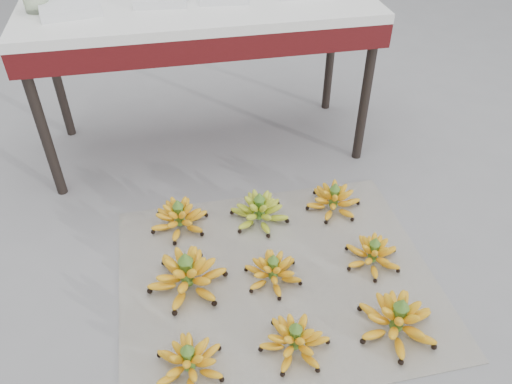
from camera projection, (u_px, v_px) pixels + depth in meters
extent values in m
plane|color=gray|center=(250.00, 276.00, 2.03)|extent=(60.00, 60.00, 0.00)
cube|color=silver|center=(277.00, 278.00, 2.02)|extent=(1.26, 1.06, 0.01)
ellipsoid|color=yellow|center=(189.00, 364.00, 1.67)|extent=(0.30, 0.30, 0.07)
ellipsoid|color=yellow|center=(189.00, 359.00, 1.65)|extent=(0.21, 0.21, 0.05)
ellipsoid|color=yellow|center=(188.00, 354.00, 1.63)|extent=(0.14, 0.14, 0.05)
cylinder|color=#467424|center=(189.00, 359.00, 1.65)|extent=(0.04, 0.04, 0.10)
cone|color=#467424|center=(187.00, 348.00, 1.61)|extent=(0.05, 0.05, 0.04)
ellipsoid|color=yellow|center=(295.00, 342.00, 1.74)|extent=(0.32, 0.32, 0.07)
ellipsoid|color=yellow|center=(295.00, 337.00, 1.72)|extent=(0.23, 0.23, 0.05)
ellipsoid|color=yellow|center=(296.00, 332.00, 1.70)|extent=(0.15, 0.15, 0.05)
cylinder|color=#467424|center=(295.00, 337.00, 1.72)|extent=(0.04, 0.04, 0.10)
cone|color=#467424|center=(296.00, 326.00, 1.68)|extent=(0.05, 0.05, 0.04)
ellipsoid|color=yellow|center=(397.00, 323.00, 1.79)|extent=(0.36, 0.36, 0.09)
ellipsoid|color=yellow|center=(399.00, 317.00, 1.77)|extent=(0.25, 0.25, 0.06)
ellipsoid|color=yellow|center=(400.00, 311.00, 1.75)|extent=(0.17, 0.17, 0.05)
cylinder|color=#467424|center=(399.00, 317.00, 1.77)|extent=(0.05, 0.05, 0.12)
cone|color=#467424|center=(403.00, 303.00, 1.72)|extent=(0.06, 0.06, 0.04)
ellipsoid|color=yellow|center=(188.00, 278.00, 1.95)|extent=(0.36, 0.36, 0.09)
ellipsoid|color=yellow|center=(187.00, 271.00, 1.93)|extent=(0.25, 0.25, 0.07)
ellipsoid|color=yellow|center=(186.00, 265.00, 1.90)|extent=(0.17, 0.17, 0.06)
cylinder|color=#467424|center=(187.00, 271.00, 1.93)|extent=(0.05, 0.05, 0.13)
cone|color=#467424|center=(185.00, 257.00, 1.88)|extent=(0.06, 0.06, 0.05)
ellipsoid|color=yellow|center=(273.00, 273.00, 1.99)|extent=(0.28, 0.28, 0.07)
ellipsoid|color=yellow|center=(273.00, 268.00, 1.97)|extent=(0.20, 0.20, 0.05)
ellipsoid|color=yellow|center=(273.00, 263.00, 1.95)|extent=(0.13, 0.13, 0.04)
cylinder|color=#467424|center=(273.00, 268.00, 1.97)|extent=(0.04, 0.04, 0.09)
cone|color=#467424|center=(273.00, 258.00, 1.93)|extent=(0.04, 0.04, 0.03)
ellipsoid|color=yellow|center=(372.00, 256.00, 2.06)|extent=(0.28, 0.28, 0.07)
ellipsoid|color=yellow|center=(374.00, 251.00, 2.04)|extent=(0.19, 0.19, 0.05)
ellipsoid|color=yellow|center=(375.00, 246.00, 2.02)|extent=(0.13, 0.13, 0.04)
cylinder|color=#467424|center=(374.00, 251.00, 2.04)|extent=(0.04, 0.04, 0.10)
cone|color=#467424|center=(376.00, 241.00, 2.00)|extent=(0.05, 0.05, 0.03)
ellipsoid|color=yellow|center=(180.00, 220.00, 2.22)|extent=(0.31, 0.31, 0.08)
ellipsoid|color=yellow|center=(179.00, 214.00, 2.20)|extent=(0.22, 0.22, 0.06)
ellipsoid|color=yellow|center=(178.00, 209.00, 2.18)|extent=(0.14, 0.14, 0.05)
cylinder|color=#467424|center=(179.00, 214.00, 2.20)|extent=(0.04, 0.04, 0.10)
cone|color=#467424|center=(177.00, 203.00, 2.16)|extent=(0.05, 0.05, 0.04)
ellipsoid|color=#86A82A|center=(259.00, 213.00, 2.26)|extent=(0.34, 0.34, 0.08)
ellipsoid|color=#86A82A|center=(259.00, 208.00, 2.23)|extent=(0.24, 0.24, 0.06)
ellipsoid|color=#86A82A|center=(259.00, 202.00, 2.21)|extent=(0.16, 0.16, 0.05)
cylinder|color=#467424|center=(259.00, 208.00, 2.23)|extent=(0.04, 0.04, 0.11)
cone|color=#467424|center=(259.00, 196.00, 2.19)|extent=(0.05, 0.05, 0.04)
ellipsoid|color=yellow|center=(333.00, 202.00, 2.32)|extent=(0.28, 0.28, 0.07)
ellipsoid|color=yellow|center=(334.00, 197.00, 2.30)|extent=(0.20, 0.20, 0.06)
ellipsoid|color=yellow|center=(335.00, 192.00, 2.28)|extent=(0.13, 0.13, 0.05)
cylinder|color=#467424|center=(334.00, 197.00, 2.30)|extent=(0.04, 0.04, 0.10)
cone|color=#467424|center=(335.00, 186.00, 2.26)|extent=(0.05, 0.05, 0.04)
cylinder|color=black|center=(43.00, 128.00, 2.21)|extent=(0.05, 0.05, 0.74)
cylinder|color=black|center=(366.00, 95.00, 2.45)|extent=(0.05, 0.05, 0.74)
cylinder|color=black|center=(56.00, 74.00, 2.62)|extent=(0.05, 0.05, 0.74)
cylinder|color=black|center=(331.00, 50.00, 2.86)|extent=(0.05, 0.05, 0.74)
cube|color=#480D11|center=(201.00, 23.00, 2.34)|extent=(1.63, 0.65, 0.11)
cube|color=silver|center=(200.00, 7.00, 2.29)|extent=(1.63, 0.65, 0.04)
cube|color=silver|center=(70.00, 9.00, 2.15)|extent=(0.28, 0.22, 0.04)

